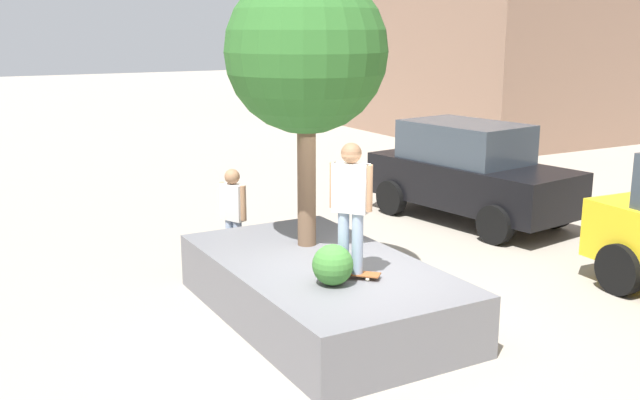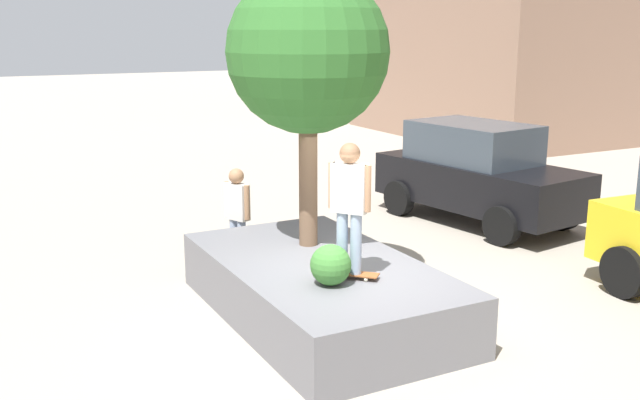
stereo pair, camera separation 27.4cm
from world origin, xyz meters
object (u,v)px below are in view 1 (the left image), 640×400
plaza_tree (306,53)px  skateboarder (351,199)px  pedestrian_crossing (233,210)px  sedan_parked (469,172)px  skateboard (350,273)px  planter_ledge (320,289)px

plaza_tree → skateboarder: 2.43m
plaza_tree → pedestrian_crossing: 3.38m
sedan_parked → skateboarder: bearing=-53.8°
sedan_parked → pedestrian_crossing: size_ratio=2.78×
sedan_parked → skateboard: bearing=-53.8°
skateboard → sedan_parked: sedan_parked is taller
planter_ledge → sedan_parked: size_ratio=0.96×
skateboarder → sedan_parked: size_ratio=0.36×
sedan_parked → pedestrian_crossing: bearing=-86.2°
plaza_tree → sedan_parked: plaza_tree is taller
sedan_parked → planter_ledge: bearing=-59.6°
plaza_tree → planter_ledge: bearing=-16.0°
skateboarder → sedan_parked: (-3.97, 5.41, -0.83)m
sedan_parked → pedestrian_crossing: sedan_parked is taller
plaza_tree → skateboarder: size_ratio=2.36×
skateboard → pedestrian_crossing: bearing=-177.3°
planter_ledge → skateboarder: (0.77, 0.02, 1.49)m
plaza_tree → pedestrian_crossing: (-1.98, -0.38, -2.71)m
plaza_tree → pedestrian_crossing: bearing=-169.1°
pedestrian_crossing → skateboarder: bearing=2.7°
planter_ledge → plaza_tree: size_ratio=1.12×
planter_ledge → pedestrian_crossing: size_ratio=2.68×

